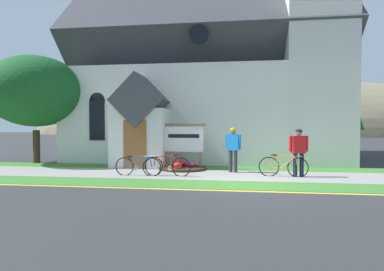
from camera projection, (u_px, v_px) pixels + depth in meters
The scene contains 16 objects.
ground at pixel (244, 168), 13.83m from camera, with size 140.00×140.00×0.00m, color #333335.
sidewalk_slab at pixel (190, 174), 11.98m from camera, with size 32.00×2.49×0.01m, color #99968E.
grass_verge at pixel (182, 184), 10.03m from camera, with size 32.00×1.44×0.01m, color #427F33.
church_lawn at pixel (197, 167), 13.97m from camera, with size 24.00×1.52×0.01m, color #427F33.
curb_paint_stripe at pixel (177, 189), 9.17m from camera, with size 28.00×0.16×0.01m, color yellow.
church_building at pixel (214, 78), 19.15m from camera, with size 14.61×11.80×12.84m.
church_sign at pixel (184, 139), 13.64m from camera, with size 1.83×0.23×1.94m.
flower_bed at pixel (183, 167), 13.40m from camera, with size 2.03×2.03×0.34m.
bicycle_black at pixel (283, 166), 11.43m from camera, with size 1.73×0.22×0.83m.
bicycle_silver at pixel (138, 166), 11.66m from camera, with size 1.74×0.08×0.76m.
bicycle_blue at pixel (167, 166), 11.62m from camera, with size 1.77×0.23×0.83m.
cyclist_in_blue_jersey at pixel (299, 149), 11.38m from camera, with size 0.68×0.32×1.73m.
cyclist_in_yellow_jersey at pixel (233, 146), 12.49m from camera, with size 0.62×0.52×1.77m.
roadside_conifer at pixel (326, 72), 17.75m from camera, with size 3.86×3.86×8.11m.
yard_deciduous_tree at pixel (36, 92), 15.68m from camera, with size 4.70×4.70×5.29m.
distant_hill at pixel (259, 134), 70.87m from camera, with size 104.78×40.82×23.77m, color #847A5B.
Camera 1 is at (-0.40, -9.96, 1.84)m, focal length 29.65 mm.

